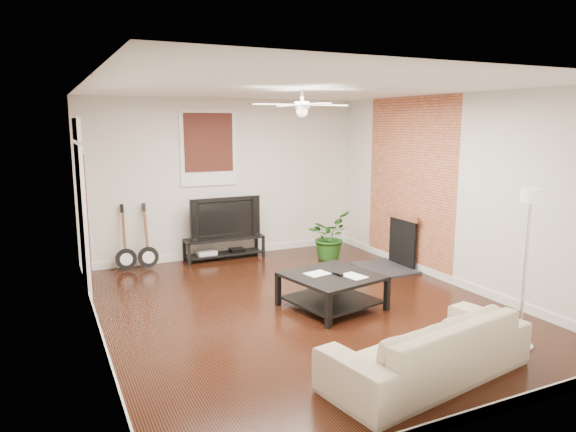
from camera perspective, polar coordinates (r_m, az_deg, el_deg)
name	(u,v)px	position (r m, az deg, el deg)	size (l,w,h in m)	color
room	(302,202)	(6.61, 1.49, 1.58)	(5.01, 6.01, 2.81)	black
brick_accent	(409,184)	(8.79, 13.10, 3.46)	(0.02, 2.20, 2.80)	#B05C38
fireplace	(393,241)	(8.77, 11.38, -2.73)	(0.80, 1.10, 0.92)	black
window_back	(209,148)	(9.20, -8.67, 7.33)	(1.00, 0.06, 1.30)	#3C1710
door_left	(83,205)	(7.83, -21.49, 1.11)	(0.08, 1.00, 2.50)	white
tv_stand	(224,248)	(9.32, -6.96, -3.50)	(1.40, 0.37, 0.39)	black
tv	(223,217)	(9.23, -7.08, -0.09)	(1.26, 0.17, 0.72)	black
coffee_table	(332,291)	(6.89, 4.80, -8.15)	(1.07, 1.07, 0.45)	black
sofa	(428,346)	(5.24, 15.01, -13.55)	(2.13, 0.83, 0.62)	#C3AD92
floor_lamp	(525,269)	(6.04, 24.48, -5.32)	(0.29, 0.29, 1.74)	silver
potted_plant	(328,236)	(9.22, 4.43, -2.18)	(0.76, 0.66, 0.84)	#205518
guitar_left	(125,238)	(8.85, -17.38, -2.31)	(0.34, 0.24, 1.09)	black
guitar_right	(147,236)	(8.87, -15.11, -2.16)	(0.34, 0.24, 1.09)	black
ceiling_fan	(302,105)	(6.54, 1.54, 12.04)	(1.24, 1.24, 0.32)	white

